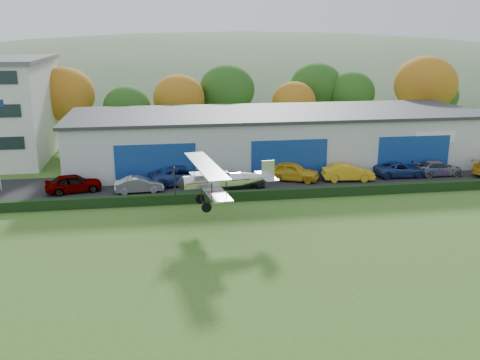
{
  "coord_description": "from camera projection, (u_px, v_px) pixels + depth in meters",
  "views": [
    {
      "loc": [
        -6.83,
        -24.24,
        13.21
      ],
      "look_at": [
        -1.07,
        12.27,
        2.82
      ],
      "focal_mm": 40.32,
      "sensor_mm": 36.0,
      "label": 1
    }
  ],
  "objects": [
    {
      "name": "car_4",
      "position": [
        292.0,
        171.0,
        48.36
      ],
      "size": [
        5.25,
        3.79,
        1.66
      ],
      "primitive_type": "imported",
      "rotation": [
        0.0,
        0.0,
        1.15
      ],
      "color": "gold",
      "rests_on": "apron"
    },
    {
      "name": "car_2",
      "position": [
        183.0,
        175.0,
        47.2
      ],
      "size": [
        6.2,
        3.56,
        1.63
      ],
      "primitive_type": "imported",
      "rotation": [
        0.0,
        0.0,
        1.72
      ],
      "color": "navy",
      "rests_on": "apron"
    },
    {
      "name": "car_1",
      "position": [
        139.0,
        184.0,
        44.87
      ],
      "size": [
        4.12,
        1.73,
        1.33
      ],
      "primitive_type": "imported",
      "rotation": [
        0.0,
        0.0,
        1.65
      ],
      "color": "silver",
      "rests_on": "apron"
    },
    {
      "name": "car_7",
      "position": [
        438.0,
        168.0,
        50.04
      ],
      "size": [
        4.66,
        1.97,
        1.34
      ],
      "primitive_type": "imported",
      "rotation": [
        0.0,
        0.0,
        1.59
      ],
      "color": "gray",
      "rests_on": "apron"
    },
    {
      "name": "ground",
      "position": [
        298.0,
        296.0,
        27.65
      ],
      "size": [
        300.0,
        300.0,
        0.0
      ],
      "primitive_type": "plane",
      "color": "#3D5F1E",
      "rests_on": "ground"
    },
    {
      "name": "car_6",
      "position": [
        401.0,
        169.0,
        49.66
      ],
      "size": [
        4.83,
        2.34,
        1.32
      ],
      "primitive_type": "imported",
      "rotation": [
        0.0,
        0.0,
        1.54
      ],
      "color": "navy",
      "rests_on": "apron"
    },
    {
      "name": "hangar",
      "position": [
        275.0,
        137.0,
        54.29
      ],
      "size": [
        40.6,
        12.6,
        5.3
      ],
      "color": "#B2B7BC",
      "rests_on": "ground"
    },
    {
      "name": "hedge",
      "position": [
        282.0,
        194.0,
        43.4
      ],
      "size": [
        46.0,
        0.6,
        0.8
      ],
      "primitive_type": "cube",
      "color": "black",
      "rests_on": "ground"
    },
    {
      "name": "car_0",
      "position": [
        73.0,
        183.0,
        44.84
      ],
      "size": [
        4.84,
        2.73,
        1.55
      ],
      "primitive_type": "imported",
      "rotation": [
        0.0,
        0.0,
        1.78
      ],
      "color": "gray",
      "rests_on": "apron"
    },
    {
      "name": "car_3",
      "position": [
        237.0,
        180.0,
        45.9
      ],
      "size": [
        5.21,
        3.15,
        1.41
      ],
      "primitive_type": "imported",
      "rotation": [
        0.0,
        0.0,
        1.31
      ],
      "color": "black",
      "rests_on": "apron"
    },
    {
      "name": "apron",
      "position": [
        270.0,
        182.0,
        48.06
      ],
      "size": [
        48.0,
        9.0,
        0.05
      ],
      "primitive_type": "cube",
      "color": "black",
      "rests_on": "ground"
    },
    {
      "name": "distant_hills",
      "position": [
        164.0,
        119.0,
        163.66
      ],
      "size": [
        430.0,
        196.0,
        56.0
      ],
      "color": "#4C6642",
      "rests_on": "ground"
    },
    {
      "name": "tree_belt",
      "position": [
        219.0,
        94.0,
        64.89
      ],
      "size": [
        75.7,
        13.22,
        10.12
      ],
      "color": "#3D2614",
      "rests_on": "ground"
    },
    {
      "name": "car_5",
      "position": [
        348.0,
        172.0,
        48.32
      ],
      "size": [
        4.74,
        2.08,
        1.51
      ],
      "primitive_type": "imported",
      "rotation": [
        0.0,
        0.0,
        1.47
      ],
      "color": "gold",
      "rests_on": "apron"
    },
    {
      "name": "biplane",
      "position": [
        221.0,
        179.0,
        36.47
      ],
      "size": [
        7.05,
        8.09,
        3.01
      ],
      "rotation": [
        0.0,
        0.0,
        0.13
      ],
      "color": "silver"
    }
  ]
}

